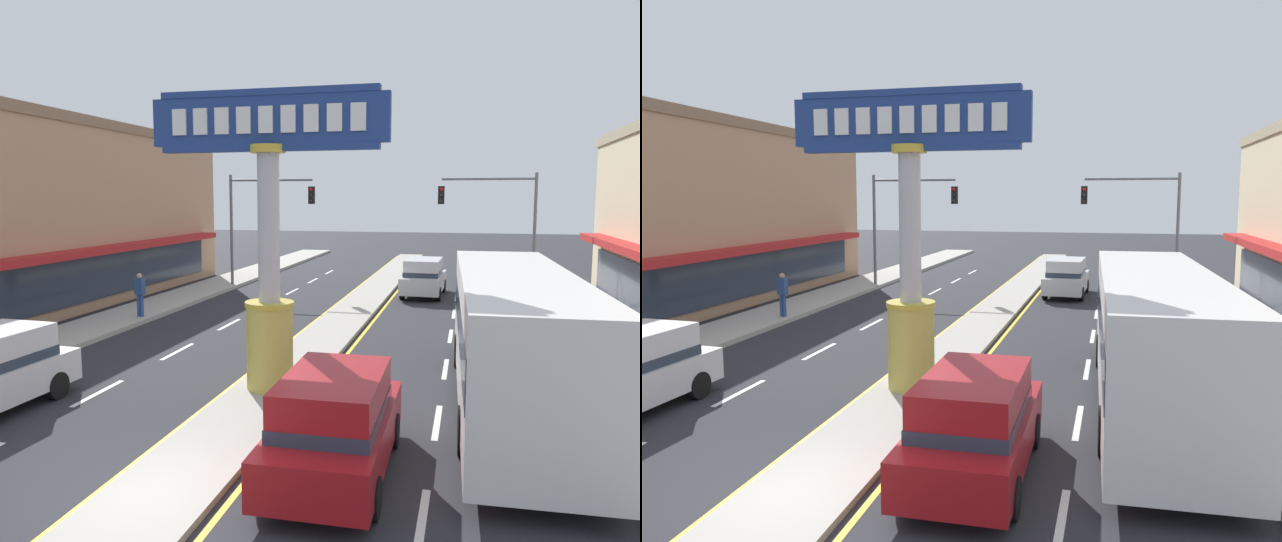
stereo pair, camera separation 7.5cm
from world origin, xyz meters
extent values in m
plane|color=#28282D|center=(0.00, 0.00, 0.00)|extent=(160.00, 160.00, 0.00)
cube|color=#A39E93|center=(0.00, 18.00, 0.07)|extent=(1.94, 52.00, 0.14)
cube|color=#ADA89E|center=(-8.87, 16.00, 0.09)|extent=(2.61, 60.00, 0.18)
cube|color=#ADA89E|center=(8.87, 16.00, 0.09)|extent=(2.61, 60.00, 0.18)
cube|color=silver|center=(-4.27, 4.80, 0.00)|extent=(0.14, 2.20, 0.01)
cube|color=silver|center=(-4.27, 9.20, 0.00)|extent=(0.14, 2.20, 0.01)
cube|color=silver|center=(-4.27, 13.60, 0.00)|extent=(0.14, 2.20, 0.01)
cube|color=silver|center=(-4.27, 18.00, 0.00)|extent=(0.14, 2.20, 0.01)
cube|color=silver|center=(-4.27, 22.40, 0.00)|extent=(0.14, 2.20, 0.01)
cube|color=silver|center=(-4.27, 26.80, 0.00)|extent=(0.14, 2.20, 0.01)
cube|color=silver|center=(-4.27, 31.20, 0.00)|extent=(0.14, 2.20, 0.01)
cube|color=silver|center=(4.27, 0.40, 0.00)|extent=(0.14, 2.20, 0.01)
cube|color=silver|center=(4.27, 4.80, 0.00)|extent=(0.14, 2.20, 0.01)
cube|color=silver|center=(4.27, 9.20, 0.00)|extent=(0.14, 2.20, 0.01)
cube|color=silver|center=(4.27, 13.60, 0.00)|extent=(0.14, 2.20, 0.01)
cube|color=silver|center=(4.27, 18.00, 0.00)|extent=(0.14, 2.20, 0.01)
cube|color=silver|center=(4.27, 22.40, 0.00)|extent=(0.14, 2.20, 0.01)
cube|color=silver|center=(4.27, 26.80, 0.00)|extent=(0.14, 2.20, 0.01)
cube|color=silver|center=(4.27, 31.20, 0.00)|extent=(0.14, 2.20, 0.01)
cube|color=yellow|center=(-1.15, 18.00, 0.00)|extent=(0.12, 52.00, 0.01)
cube|color=yellow|center=(1.15, 18.00, 0.00)|extent=(0.12, 52.00, 0.01)
cylinder|color=gold|center=(0.00, 5.88, 1.19)|extent=(1.19, 1.19, 2.11)
cylinder|color=gold|center=(0.00, 5.88, 2.31)|extent=(1.24, 1.24, 0.12)
cylinder|color=#B7B7BC|center=(0.00, 5.88, 4.25)|extent=(0.55, 0.55, 4.01)
cylinder|color=gold|center=(0.00, 5.88, 6.15)|extent=(0.87, 0.87, 0.20)
cube|color=navy|center=(0.00, 5.88, 6.84)|extent=(6.00, 0.24, 1.17)
cube|color=navy|center=(0.00, 5.88, 7.50)|extent=(5.52, 0.29, 0.16)
cube|color=navy|center=(0.00, 5.88, 6.17)|extent=(5.52, 0.29, 0.16)
cube|color=white|center=(-2.27, 5.73, 6.84)|extent=(0.36, 0.06, 0.64)
cube|color=white|center=(-1.70, 5.73, 6.84)|extent=(0.36, 0.06, 0.64)
cube|color=white|center=(-1.13, 5.73, 6.84)|extent=(0.36, 0.06, 0.64)
cube|color=white|center=(-0.57, 5.73, 6.84)|extent=(0.36, 0.06, 0.64)
cube|color=white|center=(0.00, 5.73, 6.84)|extent=(0.36, 0.06, 0.64)
cube|color=white|center=(0.57, 5.73, 6.84)|extent=(0.36, 0.06, 0.64)
cube|color=white|center=(1.13, 5.73, 6.84)|extent=(0.36, 0.06, 0.64)
cube|color=white|center=(1.70, 5.73, 6.84)|extent=(0.36, 0.06, 0.64)
cube|color=white|center=(2.27, 5.73, 6.84)|extent=(0.36, 0.06, 0.64)
cube|color=tan|center=(-15.29, 16.10, 4.01)|extent=(8.26, 23.99, 8.02)
cube|color=#89674C|center=(-15.29, 16.10, 8.24)|extent=(8.43, 24.47, 0.45)
cube|color=#B21E1E|center=(-10.71, 16.10, 2.69)|extent=(0.90, 20.39, 0.30)
cube|color=#283342|center=(-11.12, 16.10, 1.50)|extent=(0.08, 19.67, 2.00)
cube|color=#B21E1E|center=(10.56, 15.45, 3.09)|extent=(0.90, 16.87, 0.30)
cylinder|color=slate|center=(-7.97, 23.16, 3.10)|extent=(0.16, 0.16, 6.20)
cylinder|color=slate|center=(-5.66, 23.16, 5.90)|extent=(4.62, 0.12, 0.12)
cube|color=black|center=(-3.35, 23.00, 5.09)|extent=(0.32, 0.24, 0.92)
sphere|color=red|center=(-3.35, 22.86, 5.39)|extent=(0.17, 0.17, 0.17)
sphere|color=black|center=(-3.35, 22.86, 5.09)|extent=(0.17, 0.17, 0.17)
sphere|color=black|center=(-3.35, 22.86, 4.79)|extent=(0.17, 0.17, 0.17)
cylinder|color=slate|center=(7.97, 23.79, 3.10)|extent=(0.16, 0.16, 6.20)
cylinder|color=slate|center=(5.66, 23.79, 5.90)|extent=(4.62, 0.12, 0.12)
cube|color=black|center=(3.35, 23.63, 5.09)|extent=(0.32, 0.24, 0.92)
sphere|color=red|center=(3.35, 23.49, 5.39)|extent=(0.17, 0.17, 0.17)
sphere|color=black|center=(3.35, 23.49, 5.09)|extent=(0.17, 0.17, 0.17)
sphere|color=black|center=(3.35, 23.49, 4.79)|extent=(0.17, 0.17, 0.17)
cylinder|color=black|center=(-4.99, 4.16, 0.34)|extent=(0.25, 0.69, 0.68)
cube|color=silver|center=(5.92, 6.12, 1.81)|extent=(2.91, 11.28, 2.90)
cube|color=#283342|center=(5.92, 6.12, 2.11)|extent=(2.93, 11.06, 0.90)
cube|color=#283342|center=(5.72, 11.67, 2.06)|extent=(2.30, 0.16, 1.40)
cube|color=black|center=(5.72, 11.67, 3.06)|extent=(1.75, 0.14, 0.30)
cylinder|color=black|center=(4.64, 9.54, 0.48)|extent=(0.32, 0.97, 0.96)
cylinder|color=black|center=(6.94, 9.63, 0.48)|extent=(0.32, 0.97, 0.96)
cylinder|color=black|center=(4.88, 3.16, 0.48)|extent=(0.32, 0.97, 0.96)
cylinder|color=black|center=(7.18, 3.25, 0.48)|extent=(0.32, 0.97, 0.96)
cube|color=silver|center=(2.62, 22.66, 0.70)|extent=(2.08, 4.67, 0.80)
cube|color=silver|center=(2.61, 22.48, 1.50)|extent=(1.78, 2.92, 0.80)
cube|color=#283342|center=(2.61, 22.48, 1.22)|extent=(1.82, 2.95, 0.24)
cylinder|color=black|center=(1.80, 24.12, 0.34)|extent=(0.25, 0.69, 0.68)
cylinder|color=black|center=(3.55, 24.05, 0.34)|extent=(0.25, 0.69, 0.68)
cylinder|color=black|center=(1.69, 21.27, 0.34)|extent=(0.25, 0.69, 0.68)
cylinder|color=black|center=(3.44, 21.20, 0.34)|extent=(0.25, 0.69, 0.68)
cube|color=maroon|center=(2.62, 1.76, 0.70)|extent=(1.96, 4.63, 0.80)
cube|color=maroon|center=(2.62, 1.58, 1.50)|extent=(1.71, 2.87, 0.80)
cube|color=#283342|center=(2.62, 1.58, 1.22)|extent=(1.75, 2.90, 0.24)
cylinder|color=black|center=(1.73, 3.17, 0.34)|extent=(0.23, 0.68, 0.68)
cylinder|color=black|center=(3.47, 3.20, 0.34)|extent=(0.23, 0.68, 0.68)
cylinder|color=black|center=(1.77, 0.32, 0.34)|extent=(0.23, 0.68, 0.68)
cylinder|color=black|center=(3.51, 0.35, 0.34)|extent=(0.23, 0.68, 0.68)
cylinder|color=#2D4C8C|center=(-8.09, 13.40, 0.63)|extent=(0.14, 0.14, 0.90)
cylinder|color=#2D4C8C|center=(-7.95, 13.40, 0.63)|extent=(0.14, 0.14, 0.90)
cube|color=#2D4C8C|center=(-8.02, 13.40, 1.41)|extent=(0.44, 0.31, 0.64)
sphere|color=tan|center=(-8.02, 13.40, 1.84)|extent=(0.22, 0.22, 0.22)
camera|label=1|loc=(4.88, -8.63, 4.97)|focal=34.52mm
camera|label=2|loc=(4.95, -8.62, 4.97)|focal=34.52mm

